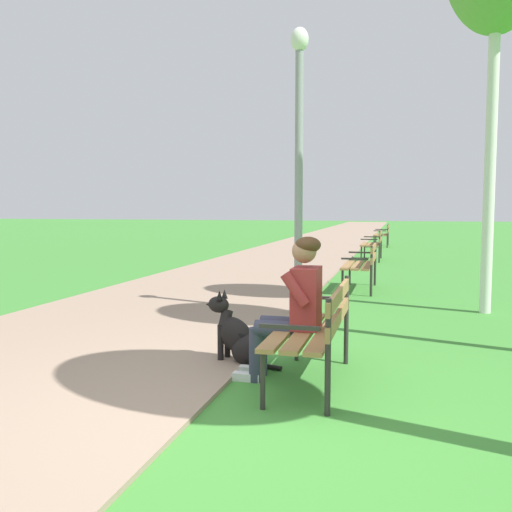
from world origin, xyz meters
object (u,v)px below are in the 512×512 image
park_bench_near (317,325)px  lamp_post_near (299,169)px  park_bench_mid (363,262)px  park_bench_furthest (383,233)px  park_bench_far (374,242)px  dog_black (240,338)px  person_seated_on_near_bench (294,303)px

park_bench_near → lamp_post_near: 3.38m
park_bench_mid → park_bench_furthest: 11.74m
park_bench_far → dog_black: park_bench_far is taller
park_bench_near → park_bench_furthest: 17.33m
park_bench_mid → dog_black: park_bench_mid is taller
dog_black → lamp_post_near: 3.09m
person_seated_on_near_bench → lamp_post_near: bearing=99.5°
park_bench_near → park_bench_far: 11.51m
park_bench_near → person_seated_on_near_bench: (-0.21, 0.04, 0.17)m
park_bench_mid → person_seated_on_near_bench: person_seated_on_near_bench is taller
park_bench_far → dog_black: 11.13m
lamp_post_near → park_bench_furthest: bearing=87.3°
park_bench_near → park_bench_furthest: bearing=90.0°
person_seated_on_near_bench → dog_black: 0.81m
park_bench_far → park_bench_mid: bearing=-89.1°
park_bench_mid → dog_black: size_ratio=1.83×
dog_black → park_bench_far: bearing=86.3°
dog_black → lamp_post_near: (0.10, 2.54, 1.75)m
park_bench_near → park_bench_mid: 5.59m
park_bench_far → lamp_post_near: 8.72m
park_bench_near → dog_black: bearing=153.3°
person_seated_on_near_bench → park_bench_far: bearing=89.3°
park_bench_near → person_seated_on_near_bench: person_seated_on_near_bench is taller
park_bench_mid → lamp_post_near: 3.12m
park_bench_furthest → park_bench_near: bearing=-90.0°
park_bench_mid → park_bench_furthest: (-0.02, 11.74, 0.00)m
park_bench_furthest → person_seated_on_near_bench: 17.29m
park_bench_furthest → dog_black: size_ratio=1.83×
park_bench_mid → park_bench_furthest: size_ratio=1.00×
park_bench_furthest → park_bench_mid: bearing=-89.9°
park_bench_near → park_bench_furthest: (-0.01, 17.33, 0.00)m
dog_black → person_seated_on_near_bench: bearing=-31.6°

